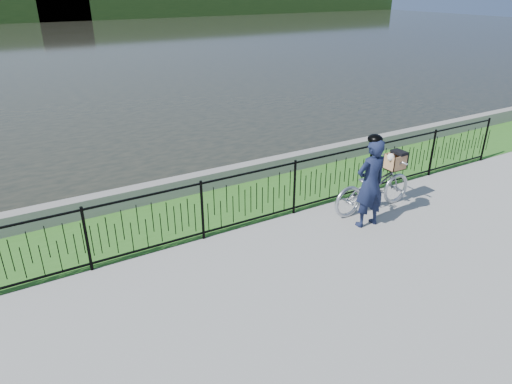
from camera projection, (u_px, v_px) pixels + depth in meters
ground at (299, 265)px, 7.58m from camera, size 120.00×120.00×0.00m
grass_strip at (228, 205)px, 9.62m from camera, size 60.00×2.00×0.01m
water at (39, 47)px, 33.46m from camera, size 120.00×120.00×0.00m
quay_wall at (207, 180)px, 10.32m from camera, size 60.00×0.30×0.40m
fence at (251, 198)px, 8.60m from camera, size 14.00×0.06×1.15m
far_treeline at (7, 8)px, 54.00m from camera, size 120.00×6.00×3.00m
far_building_right at (62, 7)px, 55.54m from camera, size 6.00×3.00×3.20m
bicycle_rig at (374, 186)px, 9.25m from camera, size 1.96×0.68×1.18m
cyclist at (370, 182)px, 8.48m from camera, size 0.66×0.45×1.81m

